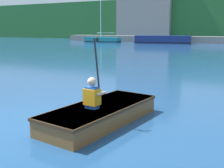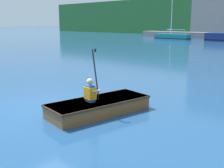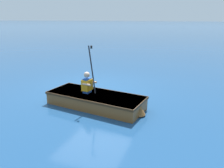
# 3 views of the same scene
# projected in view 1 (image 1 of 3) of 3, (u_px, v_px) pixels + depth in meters

# --- Properties ---
(ground_plane) EXTENTS (300.00, 300.00, 0.00)m
(ground_plane) POSITION_uv_depth(u_px,v_px,m) (17.00, 123.00, 5.68)
(ground_plane) COLOR navy
(waterfront_warehouse_left) EXTENTS (10.08, 10.79, 14.11)m
(waterfront_warehouse_left) POSITION_uv_depth(u_px,v_px,m) (152.00, 1.00, 52.11)
(waterfront_warehouse_left) COLOR gray
(waterfront_warehouse_left) RESTS_ON ground
(marina_dock) EXTENTS (46.38, 2.40, 0.90)m
(marina_dock) POSITION_uv_depth(u_px,v_px,m) (222.00, 40.00, 36.52)
(marina_dock) COLOR slate
(marina_dock) RESTS_ON ground
(moored_boat_dock_west_end) EXTENTS (7.29, 3.24, 1.04)m
(moored_boat_dock_west_end) POSITION_uv_depth(u_px,v_px,m) (163.00, 40.00, 36.58)
(moored_boat_dock_west_end) COLOR navy
(moored_boat_dock_west_end) RESTS_ON ground
(moored_boat_dock_center_far) EXTENTS (5.14, 2.04, 5.75)m
(moored_boat_dock_center_far) POSITION_uv_depth(u_px,v_px,m) (102.00, 40.00, 39.80)
(moored_boat_dock_center_far) COLOR #197A84
(moored_boat_dock_center_far) RESTS_ON ground
(rowboat_foreground) EXTENTS (1.43, 2.95, 0.36)m
(rowboat_foreground) POSITION_uv_depth(u_px,v_px,m) (102.00, 112.00, 5.73)
(rowboat_foreground) COLOR brown
(rowboat_foreground) RESTS_ON ground
(person_paddler) EXTENTS (0.39, 0.41, 1.35)m
(person_paddler) POSITION_uv_depth(u_px,v_px,m) (92.00, 94.00, 5.40)
(person_paddler) COLOR #1E4CA5
(person_paddler) RESTS_ON rowboat_foreground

